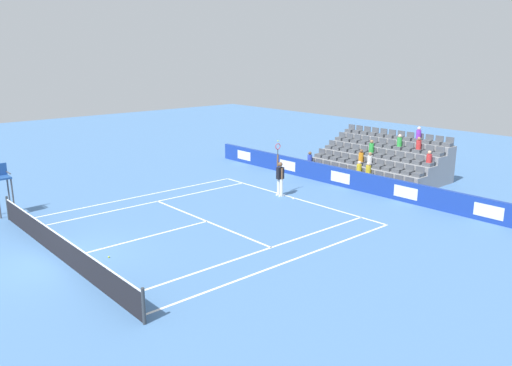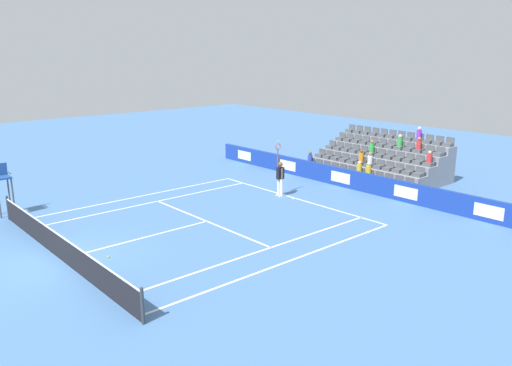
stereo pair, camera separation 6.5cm
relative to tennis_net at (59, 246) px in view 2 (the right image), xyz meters
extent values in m
plane|color=#4C7AB2|center=(0.00, 0.00, -0.49)|extent=(80.00, 80.00, 0.00)
cube|color=white|center=(0.00, -11.89, -0.49)|extent=(10.97, 0.10, 0.01)
cube|color=white|center=(0.00, -6.40, -0.49)|extent=(8.23, 0.10, 0.01)
cube|color=white|center=(0.00, -3.20, -0.49)|extent=(0.10, 6.40, 0.01)
cube|color=white|center=(4.12, -5.95, -0.49)|extent=(0.10, 11.89, 0.01)
cube|color=white|center=(-4.12, -5.95, -0.49)|extent=(0.10, 11.89, 0.01)
cube|color=white|center=(5.49, -5.95, -0.49)|extent=(0.10, 11.89, 0.01)
cube|color=white|center=(-5.49, -5.95, -0.49)|extent=(0.10, 11.89, 0.01)
cube|color=white|center=(0.00, -11.79, -0.49)|extent=(0.10, 0.20, 0.01)
cube|color=#193899|center=(0.00, -15.52, 0.02)|extent=(20.44, 0.20, 1.02)
cube|color=white|center=(-8.18, -15.41, 0.02)|extent=(1.31, 0.01, 0.57)
cube|color=white|center=(-4.09, -15.41, 0.02)|extent=(1.31, 0.01, 0.57)
cube|color=white|center=(0.00, -15.41, 0.02)|extent=(1.31, 0.01, 0.57)
cube|color=white|center=(4.09, -15.41, 0.02)|extent=(1.31, 0.01, 0.57)
cube|color=white|center=(8.18, -15.41, 0.02)|extent=(1.31, 0.01, 0.57)
cylinder|color=#33383D|center=(5.94, 0.00, 0.04)|extent=(0.10, 0.10, 1.07)
cylinder|color=#33383D|center=(-5.94, 0.00, 0.04)|extent=(0.10, 0.10, 1.07)
cube|color=black|center=(0.00, 0.00, -0.03)|extent=(11.77, 0.02, 0.92)
cube|color=white|center=(0.00, 0.00, 0.45)|extent=(11.77, 0.04, 0.04)
cylinder|color=white|center=(0.70, -11.61, -0.04)|extent=(0.16, 0.16, 0.90)
cylinder|color=white|center=(0.94, -11.64, -0.04)|extent=(0.16, 0.16, 0.90)
cube|color=white|center=(0.70, -11.61, -0.45)|extent=(0.15, 0.27, 0.08)
cube|color=white|center=(0.94, -11.64, -0.45)|extent=(0.15, 0.27, 0.08)
cube|color=black|center=(0.82, -11.62, 0.71)|extent=(0.27, 0.39, 0.60)
sphere|color=brown|center=(0.82, -11.62, 1.17)|extent=(0.24, 0.24, 0.24)
cylinder|color=brown|center=(1.04, -11.65, 1.32)|extent=(0.09, 0.09, 0.62)
cylinder|color=brown|center=(0.61, -11.55, 0.73)|extent=(0.09, 0.09, 0.56)
cylinder|color=black|center=(1.04, -11.65, 1.77)|extent=(0.04, 0.04, 0.28)
torus|color=red|center=(1.04, -11.65, 2.05)|extent=(0.07, 0.31, 0.31)
sphere|color=#D1E533|center=(1.04, -11.65, 2.33)|extent=(0.07, 0.07, 0.07)
cylinder|color=#474C54|center=(6.39, -0.39, 0.36)|extent=(0.07, 0.07, 1.71)
cylinder|color=#474C54|center=(6.99, -0.39, 0.36)|extent=(0.07, 0.07, 1.71)
cube|color=#23519E|center=(6.69, -0.09, 1.26)|extent=(0.70, 0.70, 0.08)
cube|color=#474C54|center=(6.69, -0.41, 1.44)|extent=(0.56, 0.05, 0.04)
cube|color=gray|center=(0.00, -16.59, -0.28)|extent=(7.44, 0.95, 0.42)
cube|color=#545960|center=(-3.41, -16.59, 0.03)|extent=(0.48, 0.44, 0.20)
cube|color=#545960|center=(-3.41, -16.79, 0.28)|extent=(0.48, 0.04, 0.30)
cube|color=#545960|center=(-2.79, -16.59, 0.03)|extent=(0.48, 0.44, 0.20)
cube|color=#545960|center=(-2.79, -16.79, 0.28)|extent=(0.48, 0.04, 0.30)
cube|color=#545960|center=(-2.17, -16.59, 0.03)|extent=(0.48, 0.44, 0.20)
cube|color=#545960|center=(-2.17, -16.79, 0.28)|extent=(0.48, 0.04, 0.30)
cube|color=#545960|center=(-1.55, -16.59, 0.03)|extent=(0.48, 0.44, 0.20)
cube|color=#545960|center=(-1.55, -16.79, 0.28)|extent=(0.48, 0.04, 0.30)
cube|color=#545960|center=(-0.93, -16.59, 0.03)|extent=(0.48, 0.44, 0.20)
cube|color=#545960|center=(-0.93, -16.79, 0.28)|extent=(0.48, 0.04, 0.30)
cube|color=#545960|center=(-0.31, -16.59, 0.03)|extent=(0.48, 0.44, 0.20)
cube|color=#545960|center=(-0.31, -16.79, 0.28)|extent=(0.48, 0.04, 0.30)
cube|color=#545960|center=(0.31, -16.59, 0.03)|extent=(0.48, 0.44, 0.20)
cube|color=#545960|center=(0.31, -16.79, 0.28)|extent=(0.48, 0.04, 0.30)
cube|color=#545960|center=(0.93, -16.59, 0.03)|extent=(0.48, 0.44, 0.20)
cube|color=#545960|center=(0.93, -16.79, 0.28)|extent=(0.48, 0.04, 0.30)
cube|color=#545960|center=(1.55, -16.59, 0.03)|extent=(0.48, 0.44, 0.20)
cube|color=#545960|center=(1.55, -16.79, 0.28)|extent=(0.48, 0.04, 0.30)
cube|color=#545960|center=(2.17, -16.59, 0.03)|extent=(0.48, 0.44, 0.20)
cube|color=#545960|center=(2.17, -16.79, 0.28)|extent=(0.48, 0.04, 0.30)
cube|color=#545960|center=(2.79, -16.59, 0.03)|extent=(0.48, 0.44, 0.20)
cube|color=#545960|center=(2.79, -16.79, 0.28)|extent=(0.48, 0.04, 0.30)
cube|color=#545960|center=(3.41, -16.59, 0.03)|extent=(0.48, 0.44, 0.20)
cube|color=#545960|center=(3.41, -16.79, 0.28)|extent=(0.48, 0.04, 0.30)
cube|color=gray|center=(0.00, -17.54, -0.07)|extent=(7.44, 0.95, 0.84)
cube|color=#545960|center=(-3.41, -17.54, 0.45)|extent=(0.48, 0.44, 0.20)
cube|color=#545960|center=(-3.41, -17.74, 0.70)|extent=(0.48, 0.04, 0.30)
cube|color=#545960|center=(-2.79, -17.54, 0.45)|extent=(0.48, 0.44, 0.20)
cube|color=#545960|center=(-2.79, -17.74, 0.70)|extent=(0.48, 0.04, 0.30)
cube|color=#545960|center=(-2.17, -17.54, 0.45)|extent=(0.48, 0.44, 0.20)
cube|color=#545960|center=(-2.17, -17.74, 0.70)|extent=(0.48, 0.04, 0.30)
cube|color=#545960|center=(-1.55, -17.54, 0.45)|extent=(0.48, 0.44, 0.20)
cube|color=#545960|center=(-1.55, -17.74, 0.70)|extent=(0.48, 0.04, 0.30)
cube|color=#545960|center=(-0.93, -17.54, 0.45)|extent=(0.48, 0.44, 0.20)
cube|color=#545960|center=(-0.93, -17.74, 0.70)|extent=(0.48, 0.04, 0.30)
cube|color=#545960|center=(-0.31, -17.54, 0.45)|extent=(0.48, 0.44, 0.20)
cube|color=#545960|center=(-0.31, -17.74, 0.70)|extent=(0.48, 0.04, 0.30)
cube|color=#545960|center=(0.31, -17.54, 0.45)|extent=(0.48, 0.44, 0.20)
cube|color=#545960|center=(0.31, -17.74, 0.70)|extent=(0.48, 0.04, 0.30)
cube|color=#545960|center=(0.93, -17.54, 0.45)|extent=(0.48, 0.44, 0.20)
cube|color=#545960|center=(0.93, -17.74, 0.70)|extent=(0.48, 0.04, 0.30)
cube|color=#545960|center=(1.55, -17.54, 0.45)|extent=(0.48, 0.44, 0.20)
cube|color=#545960|center=(1.55, -17.74, 0.70)|extent=(0.48, 0.04, 0.30)
cube|color=#545960|center=(2.17, -17.54, 0.45)|extent=(0.48, 0.44, 0.20)
cube|color=#545960|center=(2.17, -17.74, 0.70)|extent=(0.48, 0.04, 0.30)
cube|color=#545960|center=(2.79, -17.54, 0.45)|extent=(0.48, 0.44, 0.20)
cube|color=#545960|center=(2.79, -17.74, 0.70)|extent=(0.48, 0.04, 0.30)
cube|color=#545960|center=(3.41, -17.54, 0.45)|extent=(0.48, 0.44, 0.20)
cube|color=#545960|center=(3.41, -17.74, 0.70)|extent=(0.48, 0.04, 0.30)
cube|color=gray|center=(0.00, -18.49, 0.14)|extent=(7.44, 0.95, 1.26)
cube|color=#545960|center=(-3.41, -18.49, 0.87)|extent=(0.48, 0.44, 0.20)
cube|color=#545960|center=(-3.41, -18.69, 1.12)|extent=(0.48, 0.04, 0.30)
cube|color=#545960|center=(-2.79, -18.49, 0.87)|extent=(0.48, 0.44, 0.20)
cube|color=#545960|center=(-2.79, -18.69, 1.12)|extent=(0.48, 0.04, 0.30)
cube|color=#545960|center=(-2.17, -18.49, 0.87)|extent=(0.48, 0.44, 0.20)
cube|color=#545960|center=(-2.17, -18.69, 1.12)|extent=(0.48, 0.04, 0.30)
cube|color=#545960|center=(-1.55, -18.49, 0.87)|extent=(0.48, 0.44, 0.20)
cube|color=#545960|center=(-1.55, -18.69, 1.12)|extent=(0.48, 0.04, 0.30)
cube|color=#545960|center=(-0.93, -18.49, 0.87)|extent=(0.48, 0.44, 0.20)
cube|color=#545960|center=(-0.93, -18.69, 1.12)|extent=(0.48, 0.04, 0.30)
cube|color=#545960|center=(-0.31, -18.49, 0.87)|extent=(0.48, 0.44, 0.20)
cube|color=#545960|center=(-0.31, -18.69, 1.12)|extent=(0.48, 0.04, 0.30)
cube|color=#545960|center=(0.31, -18.49, 0.87)|extent=(0.48, 0.44, 0.20)
cube|color=#545960|center=(0.31, -18.69, 1.12)|extent=(0.48, 0.04, 0.30)
cube|color=#545960|center=(0.93, -18.49, 0.87)|extent=(0.48, 0.44, 0.20)
cube|color=#545960|center=(0.93, -18.69, 1.12)|extent=(0.48, 0.04, 0.30)
cube|color=#545960|center=(1.55, -18.49, 0.87)|extent=(0.48, 0.44, 0.20)
cube|color=#545960|center=(1.55, -18.69, 1.12)|extent=(0.48, 0.04, 0.30)
cube|color=#545960|center=(2.17, -18.49, 0.87)|extent=(0.48, 0.44, 0.20)
cube|color=#545960|center=(2.17, -18.69, 1.12)|extent=(0.48, 0.04, 0.30)
cube|color=#545960|center=(2.79, -18.49, 0.87)|extent=(0.48, 0.44, 0.20)
cube|color=#545960|center=(2.79, -18.69, 1.12)|extent=(0.48, 0.04, 0.30)
cube|color=#545960|center=(3.41, -18.49, 0.87)|extent=(0.48, 0.44, 0.20)
cube|color=#545960|center=(3.41, -18.69, 1.12)|extent=(0.48, 0.04, 0.30)
cube|color=gray|center=(0.00, -19.44, 0.35)|extent=(7.44, 0.95, 1.68)
cube|color=#545960|center=(-3.41, -19.44, 1.29)|extent=(0.48, 0.44, 0.20)
cube|color=#545960|center=(-3.41, -19.64, 1.54)|extent=(0.48, 0.04, 0.30)
cube|color=#545960|center=(-2.79, -19.44, 1.29)|extent=(0.48, 0.44, 0.20)
cube|color=#545960|center=(-2.79, -19.64, 1.54)|extent=(0.48, 0.04, 0.30)
cube|color=#545960|center=(-2.17, -19.44, 1.29)|extent=(0.48, 0.44, 0.20)
cube|color=#545960|center=(-2.17, -19.64, 1.54)|extent=(0.48, 0.04, 0.30)
cube|color=#545960|center=(-1.55, -19.44, 1.29)|extent=(0.48, 0.44, 0.20)
cube|color=#545960|center=(-1.55, -19.64, 1.54)|extent=(0.48, 0.04, 0.30)
cube|color=#545960|center=(-0.93, -19.44, 1.29)|extent=(0.48, 0.44, 0.20)
cube|color=#545960|center=(-0.93, -19.64, 1.54)|extent=(0.48, 0.04, 0.30)
cube|color=#545960|center=(-0.31, -19.44, 1.29)|extent=(0.48, 0.44, 0.20)
cube|color=#545960|center=(-0.31, -19.64, 1.54)|extent=(0.48, 0.04, 0.30)
cube|color=#545960|center=(0.31, -19.44, 1.29)|extent=(0.48, 0.44, 0.20)
cube|color=#545960|center=(0.31, -19.64, 1.54)|extent=(0.48, 0.04, 0.30)
cube|color=#545960|center=(0.93, -19.44, 1.29)|extent=(0.48, 0.44, 0.20)
cube|color=#545960|center=(0.93, -19.64, 1.54)|extent=(0.48, 0.04, 0.30)
cube|color=#545960|center=(1.55, -19.44, 1.29)|extent=(0.48, 0.44, 0.20)
cube|color=#545960|center=(1.55, -19.64, 1.54)|extent=(0.48, 0.04, 0.30)
cube|color=#545960|center=(2.17, -19.44, 1.29)|extent=(0.48, 0.44, 0.20)
cube|color=#545960|center=(2.17, -19.64, 1.54)|extent=(0.48, 0.04, 0.30)
cube|color=#545960|center=(2.79, -19.44, 1.29)|extent=(0.48, 0.44, 0.20)
cube|color=#545960|center=(2.79, -19.64, 1.54)|extent=(0.48, 0.04, 0.30)
cube|color=#545960|center=(3.41, -19.44, 1.29)|extent=(0.48, 0.44, 0.20)
cube|color=#545960|center=(3.41, -19.64, 1.54)|extent=(0.48, 0.04, 0.30)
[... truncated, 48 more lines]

